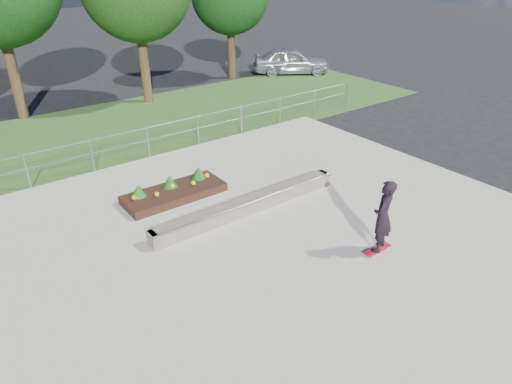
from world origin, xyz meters
The scene contains 8 objects.
ground centered at (0.00, 0.00, 0.00)m, with size 120.00×120.00×0.00m, color black.
grass_verge centered at (0.00, 11.00, 0.01)m, with size 30.00×8.00×0.02m, color #305321.
concrete_slab centered at (0.00, 0.00, 0.03)m, with size 15.00×15.00×0.06m, color #AFAA9B.
fence centered at (0.00, 7.50, 0.77)m, with size 20.06×0.06×1.20m.
grind_ledge centered at (0.53, 2.26, 0.26)m, with size 6.00×0.44×0.43m.
planter_bed centered at (-0.74, 4.32, 0.24)m, with size 3.00×1.20×0.61m.
skateboarder centered at (1.88, -1.19, 1.05)m, with size 0.80×0.68×1.91m.
parked_car centered at (12.44, 14.21, 0.77)m, with size 1.81×4.50×1.53m, color #A0A3A9.
Camera 1 is at (-5.99, -6.71, 6.51)m, focal length 32.00 mm.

